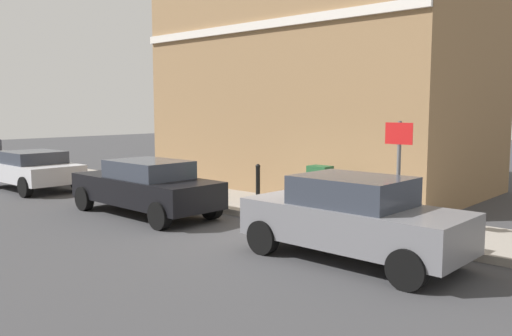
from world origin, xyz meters
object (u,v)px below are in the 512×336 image
object	(u,v)px
bollard_near_cabinet	(258,181)
car_grey	(353,217)
street_sign	(399,160)
car_silver	(32,169)
bollard_far_kerb	(186,180)
car_black	(146,186)
utility_cabinet	(320,191)

from	to	relation	value
bollard_near_cabinet	car_grey	bearing A→B (deg)	-120.30
car_grey	street_sign	xyz separation A→B (m)	(1.88, 0.10, 0.88)
car_silver	bollard_far_kerb	distance (m)	6.16
car_grey	street_sign	distance (m)	2.08
car_silver	bollard_near_cabinet	bearing A→B (deg)	-159.98
car_black	street_sign	size ratio (longest dim) A/B	1.94
utility_cabinet	bollard_far_kerb	distance (m)	4.00
car_black	car_silver	size ratio (longest dim) A/B	1.14
street_sign	car_silver	bearing A→B (deg)	98.64
car_grey	car_black	bearing A→B (deg)	0.91
bollard_far_kerb	street_sign	xyz separation A→B (m)	(0.23, -6.34, 0.96)
car_silver	utility_cabinet	bearing A→B (deg)	-164.57
car_silver	utility_cabinet	distance (m)	10.16
car_grey	bollard_far_kerb	xyz separation A→B (m)	(1.65, 6.44, -0.07)
utility_cabinet	street_sign	xyz separation A→B (m)	(-0.77, -2.47, 0.98)
bollard_near_cabinet	street_sign	world-z (taller)	street_sign
bollard_near_cabinet	bollard_far_kerb	xyz separation A→B (m)	(-1.10, 1.73, 0.00)
car_black	bollard_far_kerb	world-z (taller)	car_black
car_black	street_sign	xyz separation A→B (m)	(1.88, -5.98, 0.92)
car_black	utility_cabinet	size ratio (longest dim) A/B	3.87
bollard_far_kerb	car_black	bearing A→B (deg)	-167.75
car_black	bollard_near_cabinet	bearing A→B (deg)	-115.28
car_grey	utility_cabinet	distance (m)	3.69
car_silver	bollard_near_cabinet	size ratio (longest dim) A/B	3.77
car_black	bollard_near_cabinet	size ratio (longest dim) A/B	4.28
car_silver	bollard_far_kerb	bearing A→B (deg)	-164.22
car_black	car_grey	bearing A→B (deg)	-178.74
car_grey	car_silver	bearing A→B (deg)	0.81
bollard_far_kerb	street_sign	world-z (taller)	street_sign
utility_cabinet	bollard_far_kerb	bearing A→B (deg)	104.51
car_black	utility_cabinet	distance (m)	4.40
car_silver	bollard_far_kerb	size ratio (longest dim) A/B	3.77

